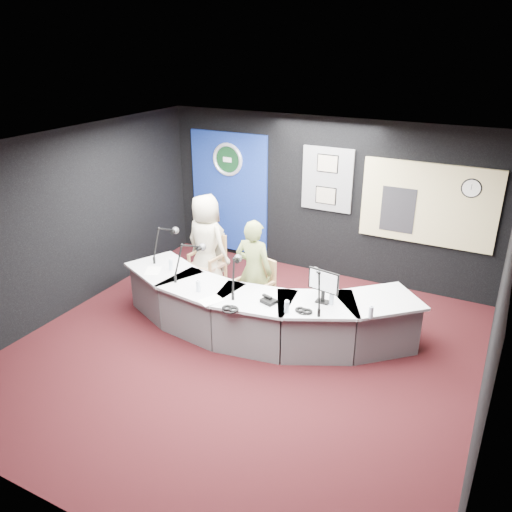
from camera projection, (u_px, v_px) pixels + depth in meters
The scene contains 33 objects.
ground at pixel (242, 352), 7.07m from camera, with size 6.00×6.00×0.00m, color black.
ceiling at pixel (240, 149), 5.96m from camera, with size 6.00×6.00×0.02m, color silver.
wall_back at pixel (324, 198), 8.96m from camera, with size 6.00×0.02×2.80m, color black.
wall_front at pixel (58, 394), 4.07m from camera, with size 6.00×0.02×2.80m, color black.
wall_left at pixel (68, 223), 7.78m from camera, with size 0.02×6.00×2.80m, color black.
wall_right at pixel (497, 313), 5.25m from camera, with size 0.02×6.00×2.80m, color black.
broadcast_desk at pixel (257, 310), 7.39m from camera, with size 4.50×1.90×0.75m, color #B7B8BC, non-canonical shape.
backdrop_panel at pixel (229, 193), 9.80m from camera, with size 1.60×0.05×2.30m, color navy.
agency_seal at pixel (228, 160), 9.51m from camera, with size 0.63×0.63×0.07m, color silver.
seal_center at pixel (228, 160), 9.51m from camera, with size 0.48×0.48×0.01m, color #0E3318.
pinboard at pixel (327, 179), 8.78m from camera, with size 0.90×0.04×1.10m, color slate.
framed_photo_upper at pixel (327, 164), 8.64m from camera, with size 0.34×0.02×0.27m, color gray.
framed_photo_lower at pixel (326, 196), 8.86m from camera, with size 0.34×0.02×0.27m, color gray.
booth_window_frame at pixel (428, 204), 8.14m from camera, with size 2.12×0.06×1.32m, color #CFBF81.
booth_glow at pixel (428, 205), 8.13m from camera, with size 2.00×0.02×1.20m, color #FFE3A1.
equipment_rack at pixel (398, 210), 8.36m from camera, with size 0.55×0.02×0.75m, color black.
wall_clock at pixel (471, 188), 7.72m from camera, with size 0.28×0.28×0.01m, color white.
armchair_left at pixel (207, 264), 8.67m from camera, with size 0.53×0.53×0.94m, color #A97F4D, non-canonical shape.
armchair_right at pixel (254, 290), 7.72m from camera, with size 0.56×0.56×0.99m, color #A97F4D, non-canonical shape.
draped_jacket at pixel (212, 250), 8.84m from camera, with size 0.50×0.10×0.70m, color #6A665A.
person_man at pixel (206, 243), 8.52m from camera, with size 0.82×0.53×1.68m, color beige.
person_woman at pixel (254, 271), 7.60m from camera, with size 0.59×0.38×1.60m, color olive.
computer_monitor at pixel (324, 281), 6.70m from camera, with size 0.43×0.03×0.30m, color black.
desk_phone at pixel (269, 301), 6.80m from camera, with size 0.19×0.15×0.05m, color black.
headphones_near at pixel (304, 311), 6.58m from camera, with size 0.20×0.20×0.03m, color black.
headphones_far at pixel (230, 309), 6.63m from camera, with size 0.24×0.24×0.04m, color black.
paper_stack at pixel (153, 271), 7.73m from camera, with size 0.22×0.31×0.00m, color white.
notepad at pixel (211, 300), 6.87m from camera, with size 0.22×0.31×0.00m, color white.
boom_mic_a at pixel (165, 239), 8.13m from camera, with size 0.16×0.74×0.60m, color black, non-canonical shape.
boom_mic_b at pixel (189, 256), 7.49m from camera, with size 0.20×0.73×0.60m, color black, non-canonical shape.
boom_mic_c at pixel (235, 270), 7.06m from camera, with size 0.36×0.69×0.60m, color black, non-canonical shape.
boom_mic_d at pixel (317, 284), 6.65m from camera, with size 0.40×0.67×0.60m, color black, non-canonical shape.
water_bottles at pixel (257, 290), 6.96m from camera, with size 3.15×0.56×0.18m, color silver, non-canonical shape.
Camera 1 is at (2.92, -5.21, 4.01)m, focal length 36.00 mm.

